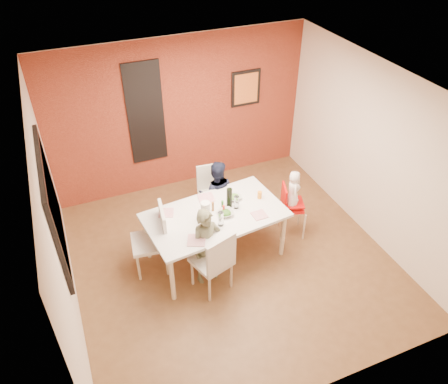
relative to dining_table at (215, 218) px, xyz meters
name	(u,v)px	position (x,y,z in m)	size (l,w,h in m)	color
ground	(232,259)	(0.19, -0.16, -0.74)	(4.50, 4.50, 0.00)	brown
ceiling	(234,91)	(0.19, -0.16, 1.96)	(4.50, 4.50, 0.02)	silver
wall_back	(180,115)	(0.19, 2.09, 0.61)	(4.50, 0.02, 2.70)	beige
wall_front	(327,316)	(0.19, -2.41, 0.61)	(4.50, 0.02, 2.70)	beige
wall_left	(56,230)	(-2.06, -0.16, 0.61)	(0.02, 4.50, 2.70)	beige
wall_right	(372,152)	(2.44, -0.16, 0.61)	(0.02, 4.50, 2.70)	beige
brick_accent_wall	(181,115)	(0.19, 2.07, 0.61)	(4.50, 0.02, 2.70)	maroon
picture_window_frame	(53,206)	(-2.03, 0.04, 0.81)	(0.05, 1.70, 1.30)	black
picture_window_pane	(54,205)	(-2.01, 0.04, 0.81)	(0.02, 1.55, 1.15)	black
glassblock_strip	(146,114)	(-0.41, 2.05, 0.76)	(0.55, 0.03, 1.70)	#B5BFC5
glassblock_surround	(146,114)	(-0.41, 2.05, 0.76)	(0.60, 0.03, 1.76)	black
art_print_frame	(246,88)	(1.39, 2.05, 0.91)	(0.54, 0.03, 0.64)	black
art_print_canvas	(246,89)	(1.39, 2.03, 0.91)	(0.44, 0.01, 0.54)	orange
dining_table	(215,218)	(0.00, 0.00, 0.00)	(2.06, 1.30, 0.81)	white
chair_near	(216,260)	(-0.24, -0.62, -0.18)	(0.59, 0.59, 1.01)	beige
chair_far	(211,189)	(0.31, 0.95, -0.22)	(0.47, 0.47, 0.92)	silver
chair_left	(155,236)	(-0.86, 0.12, -0.15)	(0.55, 0.55, 1.05)	silver
high_chair	(290,205)	(1.26, 0.05, -0.19)	(0.48, 0.48, 0.91)	red
child_near	(207,247)	(-0.27, -0.37, -0.14)	(0.44, 0.29, 1.21)	brown
child_far	(216,194)	(0.30, 0.71, -0.15)	(0.57, 0.44, 1.17)	black
toddler	(293,190)	(1.28, 0.04, 0.11)	(0.31, 0.20, 0.63)	white
plate_near_left	(196,240)	(-0.43, -0.41, 0.08)	(0.23, 0.23, 0.01)	silver
plate_far_mid	(206,198)	(0.01, 0.39, 0.08)	(0.23, 0.23, 0.01)	white
plate_near_right	(259,215)	(0.57, -0.26, 0.08)	(0.20, 0.20, 0.01)	white
plate_far_left	(166,213)	(-0.63, 0.28, 0.08)	(0.21, 0.21, 0.01)	silver
salad_bowl_a	(226,213)	(0.13, -0.07, 0.10)	(0.23, 0.23, 0.06)	silver
salad_bowl_b	(234,197)	(0.39, 0.23, 0.10)	(0.21, 0.21, 0.05)	silver
wine_bottle	(229,198)	(0.25, 0.09, 0.23)	(0.08, 0.08, 0.31)	black
wine_glass_a	(221,219)	(-0.01, -0.25, 0.18)	(0.08, 0.08, 0.22)	white
wine_glass_b	(236,202)	(0.33, 0.02, 0.17)	(0.07, 0.07, 0.20)	white
paper_towel_roll	(205,211)	(-0.16, -0.05, 0.22)	(0.13, 0.13, 0.29)	white
condiment_red	(224,209)	(0.12, -0.02, 0.14)	(0.03, 0.03, 0.13)	red
condiment_green	(222,205)	(0.15, 0.08, 0.14)	(0.03, 0.03, 0.13)	#2E7B29
condiment_brown	(213,207)	(0.00, 0.08, 0.14)	(0.04, 0.04, 0.14)	brown
sippy_cup	(260,195)	(0.74, 0.10, 0.13)	(0.07, 0.07, 0.11)	orange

